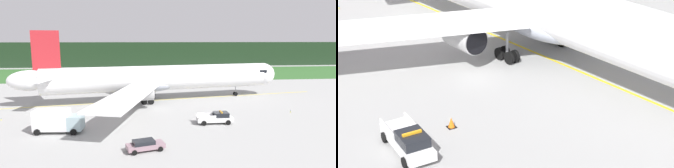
{
  "view_description": "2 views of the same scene",
  "coord_description": "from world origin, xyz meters",
  "views": [
    {
      "loc": [
        -2.92,
        -51.41,
        13.06
      ],
      "look_at": [
        3.11,
        8.91,
        3.33
      ],
      "focal_mm": 30.0,
      "sensor_mm": 36.0,
      "label": 1
    },
    {
      "loc": [
        41.12,
        -21.62,
        21.0
      ],
      "look_at": [
        7.22,
        -1.28,
        2.43
      ],
      "focal_mm": 61.47,
      "sensor_mm": 36.0,
      "label": 2
    }
  ],
  "objects": [
    {
      "name": "apron_cone",
      "position": [
        7.16,
        -5.96,
        0.4
      ],
      "size": [
        0.65,
        0.65,
        0.82
      ],
      "color": "black",
      "rests_on": "ground"
    },
    {
      "name": "airliner",
      "position": [
        0.57,
        7.92,
        4.72
      ],
      "size": [
        57.39,
        51.18,
        14.7
      ],
      "color": "white",
      "rests_on": "ground"
    },
    {
      "name": "taxiway_centerline_main",
      "position": [
        1.23,
        8.02,
        0.0
      ],
      "size": [
        75.32,
        12.49,
        0.01
      ],
      "primitive_type": "cube",
      "rotation": [
        0.0,
        0.0,
        0.16
      ],
      "color": "yellow",
      "rests_on": "ground"
    },
    {
      "name": "taxiway_edge_light_west",
      "position": [
        -25.56,
        -4.86,
        0.2
      ],
      "size": [
        0.12,
        0.12,
        0.37
      ],
      "color": "yellow",
      "rests_on": "ground"
    },
    {
      "name": "ground",
      "position": [
        0.0,
        0.0,
        0.0
      ],
      "size": [
        320.0,
        320.0,
        0.0
      ],
      "primitive_type": "plane",
      "color": "#9C9D9B"
    },
    {
      "name": "ops_pickup_truck",
      "position": [
        8.77,
        -9.96,
        0.9
      ],
      "size": [
        5.58,
        2.22,
        1.94
      ],
      "color": "silver",
      "rests_on": "ground"
    }
  ]
}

